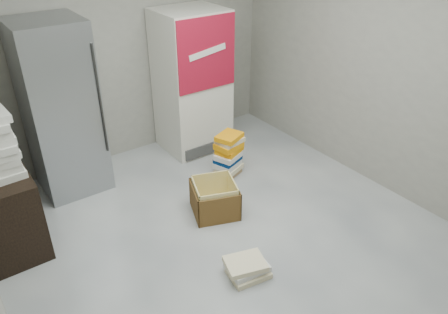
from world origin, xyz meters
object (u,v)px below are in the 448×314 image
coke_cooler (192,82)px  phonebook_stack_main (229,155)px  wood_shelf (7,212)px  steel_fridge (61,109)px  cardboard_box (215,200)px

coke_cooler → phonebook_stack_main: 1.08m
coke_cooler → wood_shelf: 2.63m
coke_cooler → steel_fridge: bearing=179.8°
steel_fridge → phonebook_stack_main: steel_fridge is taller
phonebook_stack_main → cardboard_box: bearing=-153.0°
phonebook_stack_main → wood_shelf: bearing=160.4°
coke_cooler → cardboard_box: size_ratio=3.08×
steel_fridge → cardboard_box: (1.03, -1.40, -0.80)m
coke_cooler → phonebook_stack_main: coke_cooler is taller
cardboard_box → coke_cooler: bearing=86.2°
coke_cooler → cardboard_box: bearing=-114.1°
phonebook_stack_main → cardboard_box: (-0.56, -0.52, -0.12)m
steel_fridge → coke_cooler: 1.65m
coke_cooler → cardboard_box: coke_cooler is taller
phonebook_stack_main → steel_fridge: bearing=135.0°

